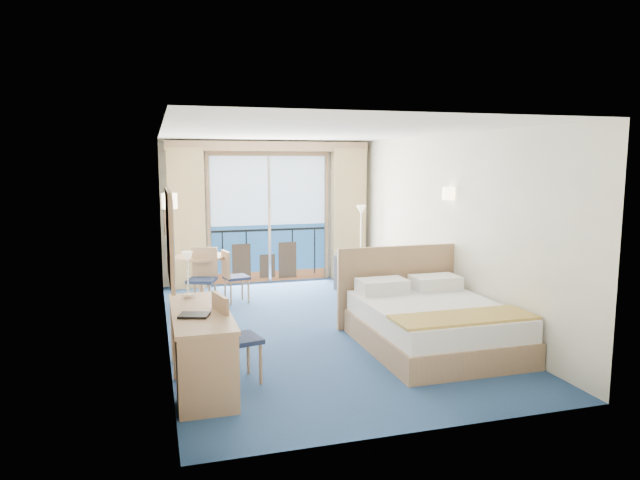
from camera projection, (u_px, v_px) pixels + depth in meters
The scene contains 22 objects.
floor at pixel (316, 327), 8.00m from camera, with size 6.50×6.50×0.00m, color navy.
room_walls at pixel (315, 201), 7.75m from camera, with size 4.04×6.54×2.72m.
balcony_door at pixel (269, 222), 10.89m from camera, with size 2.36×0.03×2.52m.
curtain_left at pixel (187, 219), 10.30m from camera, with size 0.65×0.22×2.55m, color tan.
curtain_right at pixel (348, 214), 11.17m from camera, with size 0.65×0.22×2.55m, color tan.
pelmet at pixel (270, 146), 10.58m from camera, with size 3.80×0.25×0.18m, color tan.
mirror at pixel (170, 236), 5.80m from camera, with size 0.05×1.25×0.95m.
wall_print at pixel (165, 214), 7.65m from camera, with size 0.04×0.42×0.52m.
sconce_left at pixel (169, 201), 6.63m from camera, with size 0.18×0.18×0.18m, color #FBDDB0.
sconce_right at pixel (449, 194), 8.14m from camera, with size 0.18×0.18×0.18m, color #FBDDB0.
bed at pixel (431, 322), 7.11m from camera, with size 1.81×2.15×1.14m.
nightstand at pixel (423, 295), 8.63m from camera, with size 0.45×0.43×0.59m, color #A27F56.
phone at pixel (427, 274), 8.58m from camera, with size 0.17×0.13×0.08m, color silver.
armchair at pixel (365, 274), 9.90m from camera, with size 0.79×0.81×0.74m, color #40454E.
floor_lamp at pixel (361, 224), 10.77m from camera, with size 0.21×0.21×1.48m.
desk at pixel (205, 358), 5.46m from camera, with size 0.58×1.69×0.79m.
desk_chair at pixel (231, 333), 5.90m from camera, with size 0.51×0.50×0.97m.
folder at pixel (194, 315), 5.62m from camera, with size 0.28×0.21×0.03m, color black.
desk_lamp at pixel (187, 265), 6.35m from camera, with size 0.13×0.13×0.50m.
round_table at pixel (201, 267), 9.40m from camera, with size 0.85×0.85×0.77m.
table_chair_a at pixel (232, 273), 9.32m from camera, with size 0.44×0.44×0.86m.
table_chair_b at pixel (203, 274), 9.00m from camera, with size 0.53×0.54×0.95m.
Camera 1 is at (-2.13, -7.45, 2.32)m, focal length 32.00 mm.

